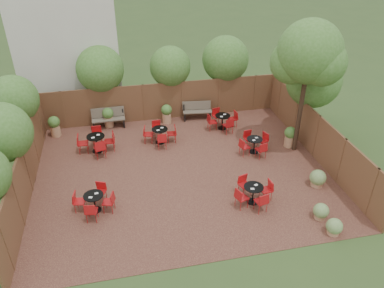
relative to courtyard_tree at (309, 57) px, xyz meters
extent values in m
plane|color=#354F23|center=(-5.38, -0.63, -4.41)|extent=(80.00, 80.00, 0.00)
cube|color=#3C1C18|center=(-5.38, -0.63, -4.40)|extent=(12.00, 10.00, 0.02)
cube|color=#50341E|center=(-5.38, 4.37, -3.41)|extent=(12.00, 0.08, 2.00)
cube|color=#50341E|center=(-11.38, -0.63, -3.41)|extent=(0.08, 10.00, 2.00)
cube|color=#50341E|center=(0.62, -0.63, -3.41)|extent=(0.08, 10.00, 2.00)
cube|color=beige|center=(-9.88, 7.37, -0.41)|extent=(5.00, 4.00, 8.00)
sphere|color=#396822|center=(-11.98, 2.37, -1.79)|extent=(2.07, 2.07, 2.07)
sphere|color=#396822|center=(-11.88, -0.63, -1.75)|extent=(2.20, 2.20, 2.20)
sphere|color=#396822|center=(-8.38, 5.07, -1.71)|extent=(2.35, 2.35, 2.35)
sphere|color=#396822|center=(-4.88, 4.97, -1.78)|extent=(2.09, 2.09, 2.09)
sphere|color=#396822|center=(-1.88, 5.17, -1.67)|extent=(2.46, 2.46, 2.46)
sphere|color=#396822|center=(1.22, 1.37, -1.65)|extent=(2.54, 2.54, 2.54)
cylinder|color=black|center=(0.01, 0.01, -1.98)|extent=(0.21, 0.21, 4.83)
sphere|color=#396822|center=(0.01, 0.01, 0.19)|extent=(2.62, 2.62, 2.62)
sphere|color=#396822|center=(-0.49, 0.41, -0.34)|extent=(1.84, 1.84, 1.84)
sphere|color=#396822|center=(0.41, -0.39, -0.14)|extent=(1.91, 1.91, 1.91)
cube|color=brown|center=(-8.25, 3.92, -3.92)|extent=(1.65, 0.52, 0.05)
cube|color=brown|center=(-8.25, 4.13, -3.63)|extent=(1.64, 0.15, 0.49)
cube|color=black|center=(-9.00, 3.92, -4.17)|extent=(0.07, 0.49, 0.44)
cube|color=black|center=(-7.51, 3.92, -4.17)|extent=(0.07, 0.49, 0.44)
cube|color=brown|center=(-3.68, 3.92, -3.96)|extent=(1.54, 0.62, 0.05)
cube|color=brown|center=(-3.68, 4.11, -3.69)|extent=(1.50, 0.29, 0.45)
cube|color=black|center=(-4.35, 3.92, -4.19)|extent=(0.11, 0.45, 0.40)
cube|color=black|center=(-3.00, 3.92, -4.19)|extent=(0.11, 0.45, 0.40)
cylinder|color=black|center=(-3.16, -3.15, -4.38)|extent=(0.42, 0.42, 0.03)
cylinder|color=black|center=(-3.16, -3.15, -4.04)|extent=(0.05, 0.05, 0.67)
cylinder|color=black|center=(-3.16, -3.15, -3.69)|extent=(0.73, 0.73, 0.03)
cube|color=white|center=(-3.05, -3.07, -3.67)|extent=(0.15, 0.12, 0.01)
cube|color=white|center=(-3.26, -3.26, -3.67)|extent=(0.15, 0.12, 0.01)
cylinder|color=black|center=(-8.85, 1.74, -4.38)|extent=(0.47, 0.47, 0.03)
cylinder|color=black|center=(-8.85, 1.74, -4.00)|extent=(0.05, 0.05, 0.75)
cylinder|color=black|center=(-8.85, 1.74, -3.61)|extent=(0.81, 0.81, 0.03)
cube|color=white|center=(-8.72, 1.83, -3.59)|extent=(0.16, 0.12, 0.02)
cube|color=white|center=(-8.96, 1.61, -3.59)|extent=(0.16, 0.12, 0.02)
cylinder|color=black|center=(-2.68, 2.62, -4.38)|extent=(0.43, 0.43, 0.03)
cylinder|color=black|center=(-2.68, 2.62, -4.03)|extent=(0.05, 0.05, 0.69)
cylinder|color=black|center=(-2.68, 2.62, -3.67)|extent=(0.75, 0.75, 0.03)
cube|color=white|center=(-2.56, 2.70, -3.65)|extent=(0.15, 0.12, 0.01)
cube|color=white|center=(-2.78, 2.50, -3.65)|extent=(0.15, 0.12, 0.01)
cylinder|color=black|center=(-8.93, -2.39, -4.38)|extent=(0.42, 0.42, 0.03)
cylinder|color=black|center=(-8.93, -2.39, -4.04)|extent=(0.05, 0.05, 0.66)
cylinder|color=black|center=(-8.93, -2.39, -3.70)|extent=(0.72, 0.72, 0.03)
cube|color=white|center=(-8.81, -2.32, -3.68)|extent=(0.15, 0.13, 0.01)
cube|color=white|center=(-9.02, -2.51, -3.68)|extent=(0.15, 0.13, 0.01)
cylinder|color=black|center=(-1.90, 0.17, -4.38)|extent=(0.41, 0.41, 0.03)
cylinder|color=black|center=(-1.90, 0.17, -4.05)|extent=(0.05, 0.05, 0.65)
cylinder|color=black|center=(-1.90, 0.17, -3.71)|extent=(0.71, 0.71, 0.03)
cube|color=white|center=(-1.79, 0.24, -3.69)|extent=(0.15, 0.13, 0.01)
cube|color=white|center=(-1.99, 0.06, -3.69)|extent=(0.15, 0.13, 0.01)
cylinder|color=black|center=(-5.93, 1.91, -4.38)|extent=(0.43, 0.43, 0.03)
cylinder|color=black|center=(-5.93, 1.91, -4.03)|extent=(0.05, 0.05, 0.69)
cylinder|color=black|center=(-5.93, 1.91, -3.67)|extent=(0.75, 0.75, 0.03)
cube|color=white|center=(-5.81, 1.98, -3.65)|extent=(0.14, 0.11, 0.01)
cube|color=white|center=(-6.03, 1.79, -3.65)|extent=(0.14, 0.11, 0.01)
cylinder|color=#AF7E57|center=(-8.25, 4.07, -4.13)|extent=(0.46, 0.46, 0.53)
sphere|color=#396822|center=(-8.25, 4.07, -3.66)|extent=(0.55, 0.55, 0.55)
cylinder|color=#AF7E57|center=(-5.31, 3.84, -4.13)|extent=(0.46, 0.46, 0.52)
sphere|color=#396822|center=(-5.31, 3.84, -3.66)|extent=(0.55, 0.55, 0.55)
cylinder|color=#AF7E57|center=(-10.81, 3.62, -4.12)|extent=(0.47, 0.47, 0.54)
sphere|color=#396822|center=(-10.81, 3.62, -3.64)|extent=(0.57, 0.57, 0.57)
cylinder|color=#AF7E57|center=(-0.12, 0.31, -4.13)|extent=(0.45, 0.45, 0.52)
sphere|color=#396822|center=(-0.12, 0.31, -3.67)|extent=(0.55, 0.55, 0.55)
cylinder|color=#AF7E57|center=(-1.11, -4.48, -4.30)|extent=(0.40, 0.40, 0.18)
sphere|color=olive|center=(-1.11, -4.48, -4.07)|extent=(0.55, 0.55, 0.55)
cylinder|color=#AF7E57|center=(-1.05, -5.28, -4.30)|extent=(0.40, 0.40, 0.18)
sphere|color=olive|center=(-1.05, -5.28, -4.07)|extent=(0.55, 0.55, 0.55)
cylinder|color=#AF7E57|center=(-0.30, -2.71, -4.28)|extent=(0.47, 0.47, 0.21)
sphere|color=olive|center=(-0.30, -2.71, -4.02)|extent=(0.64, 0.64, 0.64)
camera|label=1|loc=(-7.72, -13.53, 4.89)|focal=35.56mm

